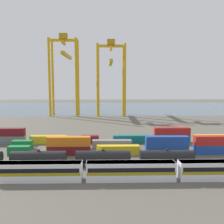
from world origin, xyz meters
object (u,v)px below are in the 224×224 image
at_px(shipping_container_1, 19,151).
at_px(gantry_crane_central, 111,70).
at_px(shipping_container_16, 7,140).
at_px(gantry_crane_west, 65,66).
at_px(passenger_train, 131,170).
at_px(shipping_container_12, 22,145).
at_px(freight_tank_row, 71,159).
at_px(shipping_container_5, 167,150).
at_px(shipping_container_20, 131,139).

height_order(shipping_container_1, gantry_crane_central, gantry_crane_central).
relative_size(shipping_container_1, shipping_container_16, 0.50).
height_order(shipping_container_16, gantry_crane_west, gantry_crane_west).
bearing_deg(passenger_train, gantry_crane_west, 105.62).
distance_m(shipping_container_12, gantry_crane_central, 94.46).
bearing_deg(gantry_crane_west, gantry_crane_central, 0.13).
xyz_separation_m(freight_tank_row, gantry_crane_west, (-17.65, 102.89, 28.83)).
relative_size(passenger_train, freight_tank_row, 0.96).
distance_m(passenger_train, freight_tank_row, 16.22).
bearing_deg(gantry_crane_central, shipping_container_12, -108.74).
distance_m(shipping_container_5, shipping_container_20, 16.56).
distance_m(passenger_train, gantry_crane_central, 114.92).
xyz_separation_m(freight_tank_row, shipping_container_5, (25.74, 10.32, -0.69)).
bearing_deg(gantry_crane_central, passenger_train, -89.01).
bearing_deg(shipping_container_5, gantry_crane_west, 115.12).
bearing_deg(shipping_container_12, gantry_crane_west, 90.16).
bearing_deg(freight_tank_row, shipping_container_1, 147.06).
bearing_deg(gantry_crane_west, passenger_train, -74.38).
xyz_separation_m(shipping_container_5, shipping_container_12, (-43.16, 7.00, 0.00)).
distance_m(shipping_container_1, shipping_container_16, 16.60).
bearing_deg(shipping_container_1, shipping_container_20, 23.10).
bearing_deg(freight_tank_row, gantry_crane_west, 99.74).
relative_size(passenger_train, gantry_crane_central, 1.21).
height_order(shipping_container_5, shipping_container_16, same).
relative_size(freight_tank_row, shipping_container_12, 9.87).
height_order(shipping_container_12, shipping_container_16, same).
xyz_separation_m(shipping_container_20, gantry_crane_west, (-34.53, 78.58, 29.53)).
height_order(freight_tank_row, gantry_crane_west, gantry_crane_west).
height_order(passenger_train, shipping_container_5, passenger_train).
distance_m(shipping_container_16, shipping_container_20, 41.73).
xyz_separation_m(passenger_train, gantry_crane_west, (-31.24, 111.75, 28.68)).
xyz_separation_m(shipping_container_12, shipping_container_20, (34.30, 7.00, 0.00)).
xyz_separation_m(shipping_container_12, shipping_container_16, (-7.43, 7.00, 0.00)).
xyz_separation_m(passenger_train, shipping_container_1, (-29.51, 19.18, -0.84)).
distance_m(passenger_train, shipping_container_12, 40.58).
relative_size(shipping_container_16, gantry_crane_central, 0.26).
relative_size(shipping_container_12, shipping_container_20, 0.50).
height_order(shipping_container_20, gantry_crane_west, gantry_crane_west).
relative_size(passenger_train, shipping_container_12, 9.44).
bearing_deg(shipping_container_12, shipping_container_20, 11.53).
xyz_separation_m(passenger_train, shipping_container_20, (3.30, 33.17, -0.84)).
distance_m(passenger_train, shipping_container_16, 50.77).
relative_size(shipping_container_5, gantry_crane_central, 0.26).
xyz_separation_m(freight_tank_row, gantry_crane_central, (11.64, 102.96, 26.59)).
relative_size(shipping_container_12, gantry_crane_west, 0.12).
bearing_deg(shipping_container_5, shipping_container_16, 164.54).
xyz_separation_m(passenger_train, shipping_container_12, (-31.00, 26.17, -0.84)).
distance_m(passenger_train, shipping_container_5, 22.72).
distance_m(freight_tank_row, shipping_container_1, 18.99).
height_order(shipping_container_5, gantry_crane_central, gantry_crane_central).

